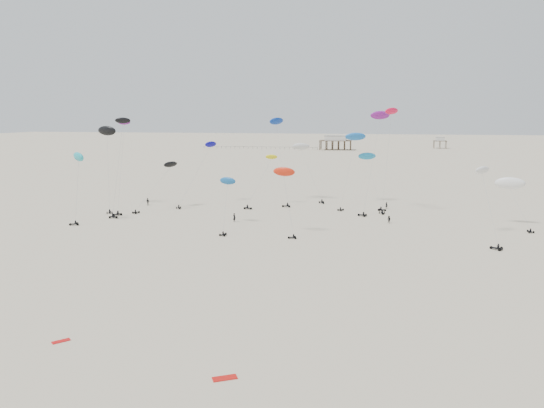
% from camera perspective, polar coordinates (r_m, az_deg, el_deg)
% --- Properties ---
extents(ground_plane, '(900.00, 900.00, 0.00)m').
position_cam_1_polar(ground_plane, '(208.31, 6.15, 3.13)').
color(ground_plane, beige).
extents(pavilion_main, '(21.00, 13.00, 9.80)m').
position_cam_1_polar(pavilion_main, '(357.82, 6.84, 6.48)').
color(pavilion_main, brown).
rests_on(pavilion_main, ground).
extents(pavilion_small, '(9.00, 7.00, 8.00)m').
position_cam_1_polar(pavilion_small, '(388.79, 17.61, 6.24)').
color(pavilion_small, brown).
rests_on(pavilion_small, ground).
extents(pier_fence, '(80.20, 0.20, 1.50)m').
position_cam_1_polar(pier_fence, '(365.94, -1.35, 6.07)').
color(pier_fence, black).
rests_on(pier_fence, ground).
extents(rig_0, '(7.21, 15.69, 19.42)m').
position_cam_1_polar(rig_0, '(140.13, -7.58, 4.50)').
color(rig_0, black).
rests_on(rig_0, ground).
extents(rig_1, '(7.47, 14.15, 15.07)m').
position_cam_1_polar(rig_1, '(134.80, -11.72, 3.01)').
color(rig_1, black).
rests_on(rig_1, ground).
extents(rig_2, '(5.89, 6.93, 13.39)m').
position_cam_1_polar(rig_2, '(103.39, 1.44, 2.48)').
color(rig_2, black).
rests_on(rig_2, ground).
extents(rig_3, '(4.20, 11.40, 22.32)m').
position_cam_1_polar(rig_3, '(130.91, -16.01, 3.24)').
color(rig_3, black).
rests_on(rig_3, ground).
extents(rig_4, '(4.21, 6.25, 25.06)m').
position_cam_1_polar(rig_4, '(128.19, 12.43, 6.40)').
color(rig_4, black).
rests_on(rig_4, ground).
extents(rig_5, '(5.61, 14.85, 15.16)m').
position_cam_1_polar(rig_5, '(111.73, -4.89, 1.18)').
color(rig_5, black).
rests_on(rig_5, ground).
extents(rig_6, '(10.17, 7.72, 16.34)m').
position_cam_1_polar(rig_6, '(144.33, 3.61, 4.96)').
color(rig_6, black).
rests_on(rig_6, ground).
extents(rig_7, '(3.90, 10.15, 22.80)m').
position_cam_1_polar(rig_7, '(128.46, -16.11, 4.98)').
color(rig_7, black).
rests_on(rig_7, ground).
extents(rig_8, '(10.38, 15.02, 22.23)m').
position_cam_1_polar(rig_8, '(142.18, -17.30, 6.60)').
color(rig_8, black).
rests_on(rig_8, ground).
extents(rig_9, '(3.89, 16.76, 17.75)m').
position_cam_1_polar(rig_9, '(107.08, 22.17, 0.68)').
color(rig_9, black).
rests_on(rig_9, ground).
extents(rig_10, '(8.36, 14.83, 23.68)m').
position_cam_1_polar(rig_10, '(142.25, 0.70, 7.17)').
color(rig_10, black).
rests_on(rig_10, ground).
extents(rig_11, '(6.88, 11.27, 15.03)m').
position_cam_1_polar(rig_11, '(134.96, -1.34, 2.37)').
color(rig_11, black).
rests_on(rig_11, ground).
extents(rig_12, '(4.85, 8.31, 15.32)m').
position_cam_1_polar(rig_12, '(122.61, -20.17, 3.48)').
color(rig_12, black).
rests_on(rig_12, ground).
extents(rig_14, '(7.96, 17.05, 18.54)m').
position_cam_1_polar(rig_14, '(142.56, 10.47, 4.06)').
color(rig_14, black).
rests_on(rig_14, ground).
extents(rig_15, '(6.49, 11.00, 11.76)m').
position_cam_1_polar(rig_15, '(123.25, 24.34, 1.75)').
color(rig_15, black).
rests_on(rig_15, ground).
extents(rig_16, '(6.41, 17.41, 21.59)m').
position_cam_1_polar(rig_16, '(141.67, 8.83, 6.49)').
color(rig_16, black).
rests_on(rig_16, ground).
extents(rig_17, '(7.07, 13.73, 24.99)m').
position_cam_1_polar(rig_17, '(130.87, 11.19, 7.32)').
color(rig_17, black).
rests_on(rig_17, ground).
extents(spectator_0, '(1.01, 0.92, 2.30)m').
position_cam_1_polar(spectator_0, '(116.54, -4.07, -1.93)').
color(spectator_0, black).
rests_on(spectator_0, ground).
extents(spectator_1, '(1.07, 1.02, 1.92)m').
position_cam_1_polar(spectator_1, '(117.64, 12.46, -2.03)').
color(spectator_1, black).
rests_on(spectator_1, ground).
extents(spectator_2, '(1.49, 1.22, 2.22)m').
position_cam_1_polar(spectator_2, '(141.32, -13.21, -0.13)').
color(spectator_2, black).
rests_on(spectator_2, ground).
extents(spectator_3, '(0.86, 0.79, 1.94)m').
position_cam_1_polar(spectator_3, '(135.80, 12.20, -0.48)').
color(spectator_3, black).
rests_on(spectator_3, ground).
extents(grounded_kite_a, '(2.36, 1.84, 0.08)m').
position_cam_1_polar(grounded_kite_a, '(49.91, -5.11, -18.19)').
color(grounded_kite_a, red).
rests_on(grounded_kite_a, ground).
extents(grounded_kite_b, '(1.73, 1.80, 0.07)m').
position_cam_1_polar(grounded_kite_b, '(60.85, -21.74, -13.57)').
color(grounded_kite_b, red).
rests_on(grounded_kite_b, ground).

